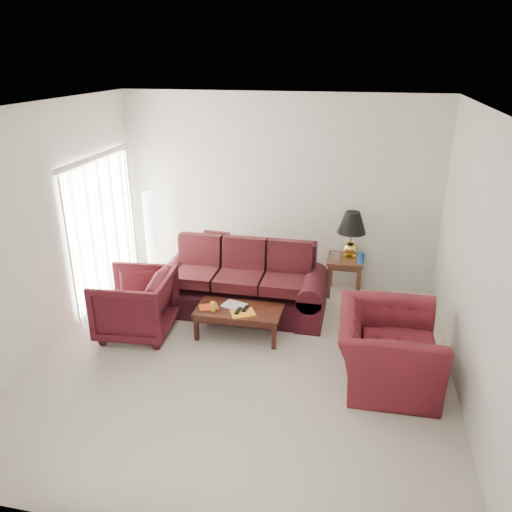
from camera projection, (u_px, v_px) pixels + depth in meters
The scene contains 19 objects.
floor at pixel (242, 360), 6.15m from camera, with size 5.00×5.00×0.00m, color beige.
blinds at pixel (103, 230), 7.39m from camera, with size 0.10×2.00×2.16m, color silver.
sofa at pixel (241, 280), 7.15m from camera, with size 2.41×1.04×0.99m, color black, non-canonical shape.
throw_pillow at pixel (216, 244), 7.81m from camera, with size 0.40×0.11×0.40m, color black.
end_table at pixel (344, 276), 7.77m from camera, with size 0.54×0.54×0.59m, color brown, non-canonical shape.
table_lamp at pixel (351, 235), 7.56m from camera, with size 0.44×0.44×0.73m, color gold, non-canonical shape.
clock at pixel (335, 257), 7.56m from camera, with size 0.12×0.04×0.12m, color #B4B5B8.
blue_canister at pixel (361, 258), 7.47m from camera, with size 0.10×0.10×0.16m, color #1955A7.
picture_frame at pixel (335, 248), 7.83m from camera, with size 0.14×0.02×0.18m, color white.
floor_lamp at pixel (152, 237), 8.06m from camera, with size 0.25×0.25×1.52m, color white, non-canonical shape.
armchair_left at pixel (135, 304), 6.59m from camera, with size 0.93×0.95×0.87m, color #3A0D14.
armchair_right at pixel (387, 349), 5.63m from camera, with size 1.27×1.11×0.83m, color #4A1118.
coffee_table at pixel (239, 322), 6.63m from camera, with size 1.13×0.56×0.39m, color black, non-canonical shape.
magazine_red at pixel (209, 307), 6.59m from camera, with size 0.25×0.19×0.01m, color #B93612.
magazine_white at pixel (234, 305), 6.63m from camera, with size 0.30×0.22×0.02m, color silver.
magazine_orange at pixel (243, 313), 6.43m from camera, with size 0.30×0.23×0.02m, color orange.
remote_a at pixel (238, 311), 6.45m from camera, with size 0.05×0.18×0.02m, color black.
remote_b at pixel (246, 309), 6.50m from camera, with size 0.05×0.17×0.02m, color black.
yellow_glass at pixel (213, 306), 6.49m from camera, with size 0.07×0.07×0.12m, color gold.
Camera 1 is at (1.26, -5.06, 3.51)m, focal length 35.00 mm.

